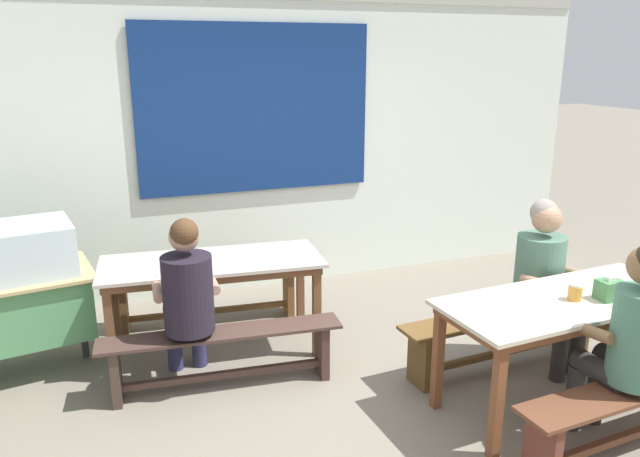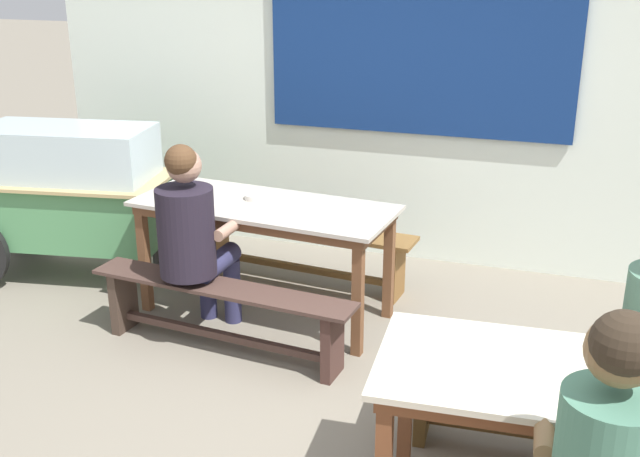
{
  "view_description": "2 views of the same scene",
  "coord_description": "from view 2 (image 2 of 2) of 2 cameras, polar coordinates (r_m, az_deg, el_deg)",
  "views": [
    {
      "loc": [
        -1.75,
        -3.21,
        2.28
      ],
      "look_at": [
        -0.35,
        0.57,
        1.12
      ],
      "focal_mm": 34.12,
      "sensor_mm": 36.0,
      "label": 1
    },
    {
      "loc": [
        0.8,
        -3.06,
        2.27
      ],
      "look_at": [
        -0.3,
        0.22,
        1.01
      ],
      "focal_mm": 42.85,
      "sensor_mm": 36.0,
      "label": 2
    }
  ],
  "objects": [
    {
      "name": "soup_bowl",
      "position": [
        4.95,
        -4.72,
        2.4
      ],
      "size": [
        0.16,
        0.16,
        0.04
      ],
      "primitive_type": "cylinder",
      "color": "silver",
      "rests_on": "dining_table_far"
    },
    {
      "name": "food_cart",
      "position": [
        5.79,
        -18.34,
        2.77
      ],
      "size": [
        1.85,
        0.98,
        1.12
      ],
      "color": "#4E8E59",
      "rests_on": "ground_plane"
    },
    {
      "name": "bench_near_back",
      "position": [
        3.83,
        19.06,
        -12.33
      ],
      "size": [
        1.73,
        0.39,
        0.43
      ],
      "color": "brown",
      "rests_on": "ground_plane"
    },
    {
      "name": "bench_far_front",
      "position": [
        4.58,
        -7.4,
        -5.96
      ],
      "size": [
        1.69,
        0.4,
        0.43
      ],
      "color": "#442F29",
      "rests_on": "ground_plane"
    },
    {
      "name": "dining_table_far",
      "position": [
        4.88,
        -4.19,
        0.96
      ],
      "size": [
        1.72,
        0.83,
        0.77
      ],
      "color": "#BCB2A5",
      "rests_on": "ground_plane"
    },
    {
      "name": "ground_plane",
      "position": [
        3.89,
        3.33,
        -15.74
      ],
      "size": [
        40.0,
        40.0,
        0.0
      ],
      "primitive_type": "plane",
      "color": "slate"
    },
    {
      "name": "dining_table_near",
      "position": [
        3.15,
        20.47,
        -11.63
      ],
      "size": [
        1.78,
        0.81,
        0.77
      ],
      "color": "beige",
      "rests_on": "ground_plane"
    },
    {
      "name": "condiment_jar",
      "position": [
        3.04,
        20.7,
        -9.94
      ],
      "size": [
        0.09,
        0.09,
        0.11
      ],
      "color": "gold",
      "rests_on": "dining_table_near"
    },
    {
      "name": "backdrop_wall",
      "position": [
        5.69,
        10.44,
        12.34
      ],
      "size": [
        6.54,
        0.23,
        2.95
      ],
      "color": "white",
      "rests_on": "ground_plane"
    },
    {
      "name": "bench_far_back",
      "position": [
        5.49,
        -1.32,
        -1.13
      ],
      "size": [
        1.68,
        0.43,
        0.43
      ],
      "color": "brown",
      "rests_on": "ground_plane"
    },
    {
      "name": "person_left_back_turned",
      "position": [
        4.58,
        -9.5,
        -0.31
      ],
      "size": [
        0.46,
        0.6,
        1.26
      ],
      "color": "#2E2E53",
      "rests_on": "ground_plane"
    }
  ]
}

